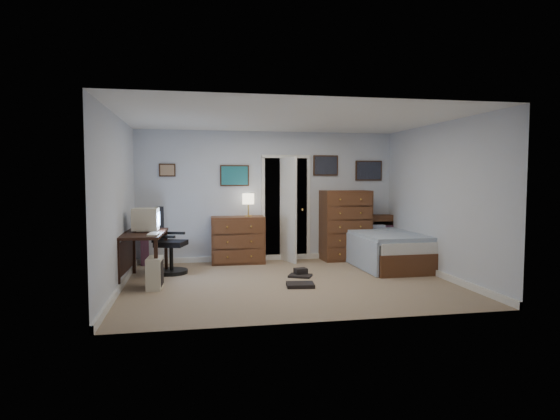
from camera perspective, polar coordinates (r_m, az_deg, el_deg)
The scene contains 15 objects.
floor at distance 7.30m, azimuth 1.09°, elevation -8.88°, with size 5.00×4.00×0.02m, color tan.
computer_desk at distance 7.61m, azimuth -16.94°, elevation -3.95°, with size 0.69×1.36×0.76m.
crt_monitor at distance 7.70m, azimuth -16.04°, elevation -1.11°, with size 0.42×0.39×0.37m.
keyboard at distance 7.21m, azimuth -15.14°, elevation -2.84°, with size 0.15×0.41×0.02m, color beige.
pc_tower at distance 7.09m, azimuth -15.01°, elevation -7.42°, with size 0.23×0.44×0.46m.
office_chair at distance 8.10m, azimuth -13.55°, elevation -4.52°, with size 0.68×0.68×1.12m.
media_stack at distance 8.95m, azimuth -16.17°, elevation -4.24°, with size 0.14×0.14×0.71m, color maroon.
low_dresser at distance 8.86m, azimuth -5.15°, elevation -3.64°, with size 0.99×0.50×0.88m, color #58321C.
table_lamp at distance 8.81m, azimuth -3.89°, elevation 1.27°, with size 0.23×0.23×0.43m.
doorway at distance 9.43m, azimuth 0.36°, elevation 0.27°, with size 0.96×1.12×2.05m.
tall_dresser at distance 9.24m, azimuth 7.97°, elevation -1.85°, with size 0.93×0.54×1.36m, color #58321C.
headboard_bookcase at distance 9.67m, azimuth 12.52°, elevation -2.97°, with size 0.97×0.28×0.86m.
bed at distance 8.80m, azimuth 12.49°, elevation -4.56°, with size 1.16×2.10×0.68m.
wall_posters at distance 9.17m, azimuth 2.08°, elevation 4.82°, with size 4.38×0.04×0.60m.
floor_clutter at distance 7.39m, azimuth 2.50°, elevation -8.37°, with size 0.59×1.04×0.13m.
Camera 1 is at (-1.45, -6.96, 1.62)m, focal length 30.00 mm.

